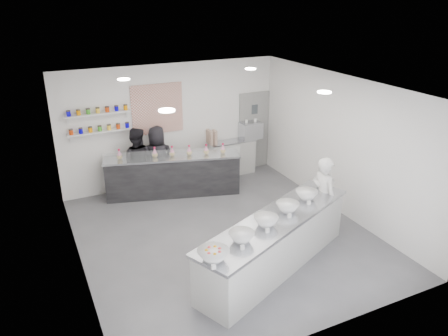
# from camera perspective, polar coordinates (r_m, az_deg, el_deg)

# --- Properties ---
(floor) EXTENTS (6.00, 6.00, 0.00)m
(floor) POSITION_cam_1_polar(r_m,az_deg,el_deg) (8.90, 0.05, -8.77)
(floor) COLOR #515156
(floor) RESTS_ON ground
(ceiling) EXTENTS (6.00, 6.00, 0.00)m
(ceiling) POSITION_cam_1_polar(r_m,az_deg,el_deg) (7.79, 0.06, 10.50)
(ceiling) COLOR white
(ceiling) RESTS_ON floor
(back_wall) EXTENTS (5.50, 0.00, 5.50)m
(back_wall) POSITION_cam_1_polar(r_m,az_deg,el_deg) (10.86, -6.83, 5.59)
(back_wall) COLOR white
(back_wall) RESTS_ON floor
(left_wall) EXTENTS (0.00, 6.00, 6.00)m
(left_wall) POSITION_cam_1_polar(r_m,az_deg,el_deg) (7.56, -19.14, -3.17)
(left_wall) COLOR white
(left_wall) RESTS_ON floor
(right_wall) EXTENTS (0.00, 6.00, 6.00)m
(right_wall) POSITION_cam_1_polar(r_m,az_deg,el_deg) (9.66, 14.95, 2.85)
(right_wall) COLOR white
(right_wall) RESTS_ON floor
(back_door) EXTENTS (0.88, 0.04, 2.10)m
(back_door) POSITION_cam_1_polar(r_m,az_deg,el_deg) (11.86, 3.90, 4.87)
(back_door) COLOR gray
(back_door) RESTS_ON floor
(pattern_panel) EXTENTS (1.25, 0.03, 1.20)m
(pattern_panel) POSITION_cam_1_polar(r_m,az_deg,el_deg) (10.61, -8.69, 7.63)
(pattern_panel) COLOR #A53E2A
(pattern_panel) RESTS_ON back_wall
(jar_shelf_lower) EXTENTS (1.45, 0.22, 0.04)m
(jar_shelf_lower) POSITION_cam_1_polar(r_m,az_deg,el_deg) (10.34, -15.89, 4.61)
(jar_shelf_lower) COLOR silver
(jar_shelf_lower) RESTS_ON back_wall
(jar_shelf_upper) EXTENTS (1.45, 0.22, 0.04)m
(jar_shelf_upper) POSITION_cam_1_polar(r_m,az_deg,el_deg) (10.22, -16.14, 6.85)
(jar_shelf_upper) COLOR silver
(jar_shelf_upper) RESTS_ON back_wall
(preserve_jars) EXTENTS (1.45, 0.10, 0.56)m
(preserve_jars) POSITION_cam_1_polar(r_m,az_deg,el_deg) (10.24, -16.03, 6.07)
(preserve_jars) COLOR #D53D0A
(preserve_jars) RESTS_ON jar_shelf_lower
(downlight_0) EXTENTS (0.24, 0.24, 0.02)m
(downlight_0) POSITION_cam_1_polar(r_m,az_deg,el_deg) (6.38, -7.50, 7.47)
(downlight_0) COLOR white
(downlight_0) RESTS_ON ceiling
(downlight_1) EXTENTS (0.24, 0.24, 0.02)m
(downlight_1) POSITION_cam_1_polar(r_m,az_deg,el_deg) (7.69, 12.97, 9.64)
(downlight_1) COLOR white
(downlight_1) RESTS_ON ceiling
(downlight_2) EXTENTS (0.24, 0.24, 0.02)m
(downlight_2) POSITION_cam_1_polar(r_m,az_deg,el_deg) (8.83, -12.98, 11.23)
(downlight_2) COLOR white
(downlight_2) RESTS_ON ceiling
(downlight_3) EXTENTS (0.24, 0.24, 0.02)m
(downlight_3) POSITION_cam_1_polar(r_m,az_deg,el_deg) (9.82, 3.48, 12.81)
(downlight_3) COLOR white
(downlight_3) RESTS_ON ceiling
(prep_counter) EXTENTS (3.60, 2.20, 0.98)m
(prep_counter) POSITION_cam_1_polar(r_m,az_deg,el_deg) (7.79, 6.75, -9.69)
(prep_counter) COLOR #B0B0AB
(prep_counter) RESTS_ON floor
(back_bar) EXTENTS (3.20, 1.43, 0.98)m
(back_bar) POSITION_cam_1_polar(r_m,az_deg,el_deg) (10.44, -6.65, -0.99)
(back_bar) COLOR black
(back_bar) RESTS_ON floor
(sneeze_guard) EXTENTS (3.00, 0.87, 0.27)m
(sneeze_guard) POSITION_cam_1_polar(r_m,az_deg,el_deg) (9.95, -6.72, 1.68)
(sneeze_guard) COLOR white
(sneeze_guard) RESTS_ON back_bar
(espresso_ledge) EXTENTS (1.25, 0.40, 0.93)m
(espresso_ledge) POSITION_cam_1_polar(r_m,az_deg,el_deg) (11.56, 1.03, 1.37)
(espresso_ledge) COLOR #B0B0AB
(espresso_ledge) RESTS_ON floor
(espresso_machine) EXTENTS (0.56, 0.39, 0.43)m
(espresso_machine) POSITION_cam_1_polar(r_m,az_deg,el_deg) (11.58, 3.50, 4.91)
(espresso_machine) COLOR #93969E
(espresso_machine) RESTS_ON espresso_ledge
(cup_stacks) EXTENTS (0.26, 0.24, 0.36)m
(cup_stacks) POSITION_cam_1_polar(r_m,az_deg,el_deg) (11.13, -1.49, 4.02)
(cup_stacks) COLOR tan
(cup_stacks) RESTS_ON espresso_ledge
(prep_bowls) EXTENTS (3.55, 1.96, 0.17)m
(prep_bowls) POSITION_cam_1_polar(r_m,az_deg,el_deg) (7.50, 6.95, -5.99)
(prep_bowls) COLOR white
(prep_bowls) RESTS_ON prep_counter
(label_cards) EXTENTS (3.31, 0.04, 0.07)m
(label_cards) POSITION_cam_1_polar(r_m,az_deg,el_deg) (7.07, 7.52, -8.35)
(label_cards) COLOR white
(label_cards) RESTS_ON prep_counter
(cookie_bags) EXTENTS (2.47, 0.83, 0.25)m
(cookie_bags) POSITION_cam_1_polar(r_m,az_deg,el_deg) (10.22, -6.80, 2.18)
(cookie_bags) COLOR pink
(cookie_bags) RESTS_ON back_bar
(woman_prep) EXTENTS (0.40, 0.61, 1.66)m
(woman_prep) POSITION_cam_1_polar(r_m,az_deg,el_deg) (8.75, 12.90, -3.77)
(woman_prep) COLOR silver
(woman_prep) RESTS_ON floor
(staff_left) EXTENTS (1.00, 0.91, 1.67)m
(staff_left) POSITION_cam_1_polar(r_m,az_deg,el_deg) (10.44, -11.31, 0.76)
(staff_left) COLOR black
(staff_left) RESTS_ON floor
(staff_right) EXTENTS (0.94, 0.78, 1.64)m
(staff_right) POSITION_cam_1_polar(r_m,az_deg,el_deg) (10.57, -8.62, 1.12)
(staff_right) COLOR black
(staff_right) RESTS_ON floor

